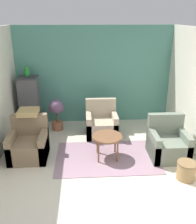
% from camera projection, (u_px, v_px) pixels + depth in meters
% --- Properties ---
extents(ground_plane, '(20.00, 20.00, 0.00)m').
position_uv_depth(ground_plane, '(105.00, 202.00, 3.95)').
color(ground_plane, beige).
rests_on(ground_plane, ground).
extents(wall_back_accent, '(4.18, 0.06, 2.56)m').
position_uv_depth(wall_back_accent, '(94.00, 76.00, 6.62)').
color(wall_back_accent, '#4C897A').
rests_on(wall_back_accent, ground_plane).
extents(area_rug, '(2.10, 1.37, 0.01)m').
position_uv_depth(area_rug, '(107.00, 157.00, 5.21)').
color(area_rug, gray).
rests_on(area_rug, ground_plane).
extents(coffee_table, '(0.61, 0.61, 0.50)m').
position_uv_depth(coffee_table, '(107.00, 138.00, 5.05)').
color(coffee_table, brown).
rests_on(coffee_table, ground_plane).
extents(armchair_left, '(0.75, 0.73, 0.86)m').
position_uv_depth(armchair_left, '(29.00, 145.00, 5.13)').
color(armchair_left, '#7A664C').
rests_on(armchair_left, ground_plane).
extents(armchair_right, '(0.75, 0.73, 0.86)m').
position_uv_depth(armchair_right, '(168.00, 144.00, 5.16)').
color(armchair_right, slate).
rests_on(armchair_right, ground_plane).
extents(armchair_middle, '(0.75, 0.73, 0.86)m').
position_uv_depth(armchair_middle, '(101.00, 124.00, 6.12)').
color(armchair_middle, tan).
rests_on(armchair_middle, ground_plane).
extents(birdcage, '(0.54, 0.54, 1.37)m').
position_uv_depth(birdcage, '(30.00, 104.00, 6.36)').
color(birdcage, '#353539').
rests_on(birdcage, ground_plane).
extents(parrot, '(0.13, 0.23, 0.27)m').
position_uv_depth(parrot, '(27.00, 72.00, 6.07)').
color(parrot, '#1E842D').
rests_on(parrot, birdcage).
extents(potted_plant, '(0.40, 0.36, 0.82)m').
position_uv_depth(potted_plant, '(56.00, 111.00, 6.32)').
color(potted_plant, brown).
rests_on(potted_plant, ground_plane).
extents(wicker_basket, '(0.35, 0.35, 0.33)m').
position_uv_depth(wicker_basket, '(186.00, 170.00, 4.47)').
color(wicker_basket, '#A37F51').
rests_on(wicker_basket, ground_plane).
extents(throw_pillow, '(0.41, 0.41, 0.10)m').
position_uv_depth(throw_pillow, '(28.00, 112.00, 5.14)').
color(throw_pillow, tan).
rests_on(throw_pillow, armchair_left).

